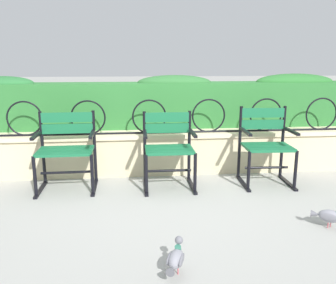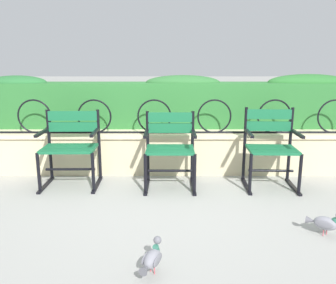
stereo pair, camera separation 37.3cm
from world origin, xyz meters
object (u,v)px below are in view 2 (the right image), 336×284
(park_chair_left, at_px, (71,145))
(pigeon_near_chairs, at_px, (152,258))
(park_chair_centre, at_px, (170,147))
(park_chair_right, at_px, (271,146))
(pigeon_far_side, at_px, (325,222))

(park_chair_left, distance_m, pigeon_near_chairs, 2.06)
(park_chair_centre, relative_size, pigeon_near_chairs, 2.94)
(pigeon_near_chairs, bearing_deg, park_chair_centre, 85.72)
(park_chair_right, bearing_deg, pigeon_near_chairs, -126.11)
(park_chair_left, xyz_separation_m, park_chair_centre, (1.13, -0.05, -0.01))
(pigeon_near_chairs, bearing_deg, park_chair_left, 119.41)
(park_chair_left, xyz_separation_m, pigeon_near_chairs, (1.00, -1.77, -0.35))
(park_chair_centre, xyz_separation_m, pigeon_near_chairs, (-0.13, -1.72, -0.34))
(pigeon_near_chairs, distance_m, pigeon_far_side, 1.48)
(park_chair_centre, xyz_separation_m, pigeon_far_side, (1.26, -1.19, -0.34))
(park_chair_left, relative_size, pigeon_far_side, 3.19)
(park_chair_centre, relative_size, pigeon_far_side, 3.15)
(park_chair_centre, height_order, park_chair_right, park_chair_right)
(park_chair_centre, bearing_deg, park_chair_right, 0.22)
(park_chair_right, bearing_deg, pigeon_far_side, -83.82)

